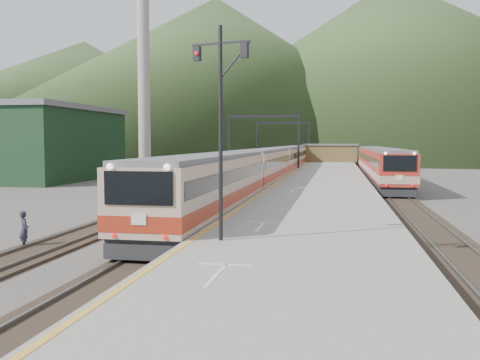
% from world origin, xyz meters
% --- Properties ---
extents(ground, '(400.00, 400.00, 0.00)m').
position_xyz_m(ground, '(0.00, 0.00, 0.00)').
color(ground, '#47423D').
rests_on(ground, ground).
extents(track_main, '(2.60, 200.00, 0.23)m').
position_xyz_m(track_main, '(0.00, 40.00, 0.07)').
color(track_main, black).
rests_on(track_main, ground).
extents(track_far, '(2.60, 200.00, 0.23)m').
position_xyz_m(track_far, '(-5.00, 40.00, 0.07)').
color(track_far, black).
rests_on(track_far, ground).
extents(track_second, '(2.60, 200.00, 0.23)m').
position_xyz_m(track_second, '(11.50, 40.00, 0.07)').
color(track_second, black).
rests_on(track_second, ground).
extents(platform, '(8.00, 100.00, 1.00)m').
position_xyz_m(platform, '(5.60, 38.00, 0.50)').
color(platform, gray).
rests_on(platform, ground).
extents(gantry_near, '(9.55, 0.25, 8.00)m').
position_xyz_m(gantry_near, '(-2.85, 55.00, 5.59)').
color(gantry_near, black).
rests_on(gantry_near, ground).
extents(gantry_far, '(9.55, 0.25, 8.00)m').
position_xyz_m(gantry_far, '(-2.85, 80.00, 5.59)').
color(gantry_far, black).
rests_on(gantry_far, ground).
extents(warehouse, '(14.50, 20.50, 8.60)m').
position_xyz_m(warehouse, '(-28.00, 42.00, 4.32)').
color(warehouse, black).
rests_on(warehouse, ground).
extents(smokestack, '(1.80, 1.80, 30.00)m').
position_xyz_m(smokestack, '(-22.00, 62.00, 15.00)').
color(smokestack, '#9E998E').
rests_on(smokestack, ground).
extents(station_shed, '(9.40, 4.40, 3.10)m').
position_xyz_m(station_shed, '(5.60, 78.00, 2.57)').
color(station_shed, brown).
rests_on(station_shed, platform).
extents(hill_a, '(180.00, 180.00, 60.00)m').
position_xyz_m(hill_a, '(-40.00, 190.00, 30.00)').
color(hill_a, '#304B25').
rests_on(hill_a, ground).
extents(hill_b, '(220.00, 220.00, 75.00)m').
position_xyz_m(hill_b, '(30.00, 230.00, 37.50)').
color(hill_b, '#304B25').
rests_on(hill_b, ground).
extents(hill_d, '(200.00, 200.00, 55.00)m').
position_xyz_m(hill_d, '(-120.00, 240.00, 27.50)').
color(hill_d, '#304B25').
rests_on(hill_d, ground).
extents(main_train, '(3.09, 84.52, 3.77)m').
position_xyz_m(main_train, '(0.00, 44.67, 2.11)').
color(main_train, tan).
rests_on(main_train, track_main).
extents(second_train, '(2.98, 40.61, 3.64)m').
position_xyz_m(second_train, '(11.50, 46.94, 2.05)').
color(second_train, '#AD2A1F').
rests_on(second_train, track_second).
extents(signal_mast, '(2.16, 0.64, 7.42)m').
position_xyz_m(signal_mast, '(2.86, 2.84, 5.51)').
color(signal_mast, black).
rests_on(signal_mast, platform).
extents(short_signal_a, '(0.23, 0.17, 2.27)m').
position_xyz_m(short_signal_a, '(-2.54, 6.93, 1.46)').
color(short_signal_a, black).
rests_on(short_signal_a, ground).
extents(short_signal_b, '(0.25, 0.20, 2.27)m').
position_xyz_m(short_signal_b, '(-2.63, 28.30, 1.46)').
color(short_signal_b, black).
rests_on(short_signal_b, ground).
extents(short_signal_c, '(0.22, 0.17, 2.27)m').
position_xyz_m(short_signal_c, '(-7.01, 17.94, 1.46)').
color(short_signal_c, black).
rests_on(short_signal_c, ground).
extents(worker, '(0.68, 0.67, 1.58)m').
position_xyz_m(worker, '(-6.01, 4.83, 0.79)').
color(worker, '#232632').
rests_on(worker, ground).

